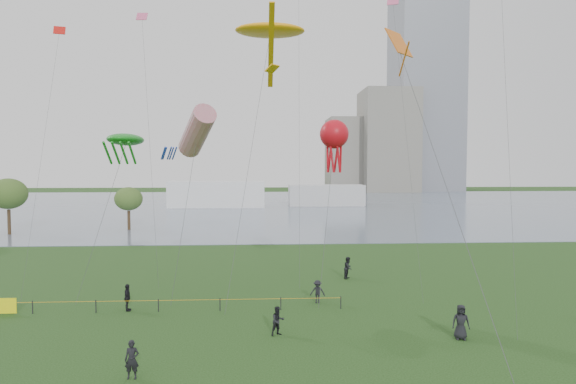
{
  "coord_description": "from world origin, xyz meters",
  "views": [
    {
      "loc": [
        -1.5,
        -17.85,
        9.49
      ],
      "look_at": [
        0.0,
        10.0,
        8.0
      ],
      "focal_mm": 30.0,
      "sensor_mm": 36.0,
      "label": 1
    }
  ],
  "objects": [
    {
      "name": "lake",
      "position": [
        0.0,
        100.0,
        0.02
      ],
      "size": [
        400.0,
        120.0,
        0.08
      ],
      "primitive_type": "cube",
      "color": "slate",
      "rests_on": "ground_plane"
    },
    {
      "name": "tower",
      "position": [
        62.0,
        168.0,
        60.0
      ],
      "size": [
        24.0,
        24.0,
        120.0
      ],
      "primitive_type": "cube",
      "color": "slate",
      "rests_on": "ground_plane"
    },
    {
      "name": "building_mid",
      "position": [
        46.0,
        162.0,
        19.0
      ],
      "size": [
        20.0,
        20.0,
        38.0
      ],
      "primitive_type": "cube",
      "color": "slate",
      "rests_on": "ground_plane"
    },
    {
      "name": "building_low",
      "position": [
        32.0,
        168.0,
        14.0
      ],
      "size": [
        16.0,
        18.0,
        28.0
      ],
      "primitive_type": "cube",
      "color": "slate",
      "rests_on": "ground_plane"
    },
    {
      "name": "pavilion_left",
      "position": [
        -12.0,
        95.0,
        3.0
      ],
      "size": [
        22.0,
        8.0,
        6.0
      ],
      "primitive_type": "cube",
      "color": "white",
      "rests_on": "ground_plane"
    },
    {
      "name": "pavilion_right",
      "position": [
        14.0,
        98.0,
        2.5
      ],
      "size": [
        18.0,
        7.0,
        5.0
      ],
      "primitive_type": "cube",
      "color": "silver",
      "rests_on": "ground_plane"
    },
    {
      "name": "fence",
      "position": [
        -14.41,
        13.47,
        0.55
      ],
      "size": [
        24.07,
        0.07,
        1.05
      ],
      "color": "black",
      "rests_on": "ground_plane"
    },
    {
      "name": "spectator_a",
      "position": [
        -0.64,
        8.69,
        0.82
      ],
      "size": [
        0.99,
        0.91,
        1.63
      ],
      "primitive_type": "imported",
      "rotation": [
        0.0,
        0.0,
        0.46
      ],
      "color": "black",
      "rests_on": "ground_plane"
    },
    {
      "name": "spectator_b",
      "position": [
        2.32,
        14.93,
        0.8
      ],
      "size": [
        1.14,
        0.82,
        1.6
      ],
      "primitive_type": "imported",
      "rotation": [
        0.0,
        0.0,
        -0.24
      ],
      "color": "black",
      "rests_on": "ground_plane"
    },
    {
      "name": "spectator_c",
      "position": [
        -10.36,
        13.77,
        0.89
      ],
      "size": [
        0.58,
        1.1,
        1.78
      ],
      "primitive_type": "imported",
      "rotation": [
        0.0,
        0.0,
        1.72
      ],
      "color": "black",
      "rests_on": "ground_plane"
    },
    {
      "name": "spectator_d",
      "position": [
        9.38,
        7.55,
        0.95
      ],
      "size": [
        1.03,
        0.77,
        1.91
      ],
      "primitive_type": "imported",
      "rotation": [
        0.0,
        0.0,
        -0.18
      ],
      "color": "black",
      "rests_on": "ground_plane"
    },
    {
      "name": "spectator_f",
      "position": [
        -7.34,
        3.52,
        0.87
      ],
      "size": [
        0.64,
        0.43,
        1.73
      ],
      "primitive_type": "imported",
      "rotation": [
        0.0,
        0.0,
        0.02
      ],
      "color": "black",
      "rests_on": "ground_plane"
    },
    {
      "name": "spectator_g",
      "position": [
        5.74,
        22.01,
        0.93
      ],
      "size": [
        1.07,
        1.14,
        1.85
      ],
      "primitive_type": "imported",
      "rotation": [
        0.0,
        0.0,
        1.01
      ],
      "color": "black",
      "rests_on": "ground_plane"
    },
    {
      "name": "kite_stingray",
      "position": [
        -0.87,
        19.77,
        19.9
      ],
      "size": [
        5.77,
        10.16,
        20.39
      ],
      "rotation": [
        0.0,
        0.0,
        0.18
      ],
      "color": "#3F3F42"
    },
    {
      "name": "kite_windsock",
      "position": [
        -6.19,
        17.2,
        11.98
      ],
      "size": [
        4.17,
        4.98,
        13.84
      ],
      "rotation": [
        0.0,
        0.0,
        -0.33
      ],
      "color": "#3F3F42"
    },
    {
      "name": "kite_creature",
      "position": [
        -11.2,
        17.07,
        11.37
      ],
      "size": [
        4.34,
        4.65,
        11.82
      ],
      "rotation": [
        0.0,
        0.0,
        -0.15
      ],
      "color": "#3F3F42"
    },
    {
      "name": "kite_octopus",
      "position": [
        3.94,
        18.36,
        11.84
      ],
      "size": [
        2.8,
        5.78,
        13.02
      ],
      "rotation": [
        0.0,
        0.0,
        0.12
      ],
      "color": "#3F3F42"
    },
    {
      "name": "kite_delta",
      "position": [
        5.32,
        5.34,
        14.85
      ],
      "size": [
        2.37,
        11.71,
        16.24
      ],
      "rotation": [
        0.0,
        0.0,
        0.19
      ],
      "color": "#3F3F42"
    },
    {
      "name": "small_kites",
      "position": [
        -4.37,
        20.43,
        22.03
      ],
      "size": [
        37.01,
        12.4,
        7.3
      ],
      "color": "#E5598C"
    }
  ]
}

